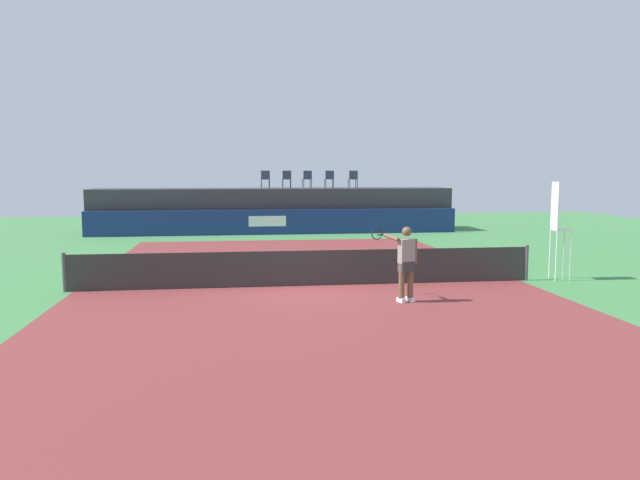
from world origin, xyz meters
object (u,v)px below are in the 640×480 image
(spectator_chair_right, at_px, (329,178))
(net_post_near, at_px, (64,272))
(spectator_chair_far_left, at_px, (265,178))
(spectator_chair_far_right, at_px, (353,178))
(spectator_chair_center, at_px, (307,178))
(tennis_ball, at_px, (433,263))
(net_post_far, at_px, (526,263))
(spectator_chair_left, at_px, (287,178))
(umpire_chair, at_px, (558,224))
(tennis_player, at_px, (405,261))

(spectator_chair_right, xyz_separation_m, net_post_near, (-9.09, -15.28, -2.19))
(spectator_chair_far_left, height_order, spectator_chair_far_right, same)
(net_post_near, bearing_deg, spectator_chair_center, 62.59)
(spectator_chair_center, bearing_deg, spectator_chair_far_right, -9.34)
(spectator_chair_far_left, relative_size, net_post_near, 0.89)
(spectator_chair_far_left, height_order, tennis_ball, spectator_chair_far_left)
(spectator_chair_center, height_order, net_post_far, spectator_chair_center)
(spectator_chair_left, distance_m, net_post_far, 16.26)
(umpire_chair, bearing_deg, net_post_near, -179.97)
(net_post_far, bearing_deg, umpire_chair, 0.41)
(tennis_ball, bearing_deg, spectator_chair_left, 107.92)
(spectator_chair_far_left, bearing_deg, net_post_near, -110.99)
(net_post_far, bearing_deg, tennis_ball, 117.50)
(spectator_chair_far_right, xyz_separation_m, tennis_player, (-2.01, -17.24, -1.73))
(umpire_chair, distance_m, net_post_far, 1.40)
(spectator_chair_far_left, xyz_separation_m, net_post_near, (-5.78, -15.08, -2.19))
(spectator_chair_left, height_order, spectator_chair_far_right, same)
(spectator_chair_center, relative_size, tennis_ball, 13.06)
(net_post_near, bearing_deg, spectator_chair_left, 65.58)
(spectator_chair_left, distance_m, umpire_chair, 16.47)
(spectator_chair_left, relative_size, spectator_chair_far_right, 1.00)
(spectator_chair_right, bearing_deg, spectator_chair_far_right, -16.15)
(spectator_chair_left, height_order, tennis_ball, spectator_chair_left)
(spectator_chair_center, bearing_deg, net_post_far, -73.78)
(spectator_chair_left, xyz_separation_m, spectator_chair_center, (1.07, 0.18, 0.00))
(tennis_ball, bearing_deg, tennis_player, -114.18)
(spectator_chair_far_left, bearing_deg, net_post_far, -66.31)
(spectator_chair_left, xyz_separation_m, net_post_far, (5.53, -15.14, -2.19))
(spectator_chair_far_right, bearing_deg, umpire_chair, -78.59)
(spectator_chair_right, relative_size, net_post_near, 0.89)
(spectator_chair_right, xyz_separation_m, umpire_chair, (4.19, -15.27, -1.11))
(tennis_player, bearing_deg, spectator_chair_left, 94.53)
(spectator_chair_far_left, xyz_separation_m, spectator_chair_left, (1.09, 0.06, 0.00))
(spectator_chair_center, height_order, spectator_chair_right, same)
(spectator_chair_center, height_order, tennis_player, spectator_chair_center)
(spectator_chair_far_left, height_order, net_post_near, spectator_chair_far_left)
(net_post_far, xyz_separation_m, tennis_player, (-4.15, -2.31, 0.46))
(spectator_chair_far_left, distance_m, umpire_chair, 16.87)
(spectator_chair_center, distance_m, net_post_far, 16.11)
(spectator_chair_right, bearing_deg, spectator_chair_left, -176.34)
(spectator_chair_far_right, bearing_deg, tennis_ball, -87.75)
(spectator_chair_center, height_order, spectator_chair_far_right, same)
(tennis_ball, bearing_deg, spectator_chair_far_left, 112.62)
(spectator_chair_right, xyz_separation_m, net_post_far, (3.31, -15.28, -2.19))
(umpire_chair, height_order, tennis_ball, umpire_chair)
(net_post_far, bearing_deg, spectator_chair_left, 110.06)
(spectator_chair_center, xyz_separation_m, umpire_chair, (5.34, -15.31, -1.11))
(spectator_chair_center, bearing_deg, tennis_ball, -77.05)
(spectator_chair_center, relative_size, spectator_chair_far_right, 1.00)
(spectator_chair_left, height_order, umpire_chair, spectator_chair_left)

